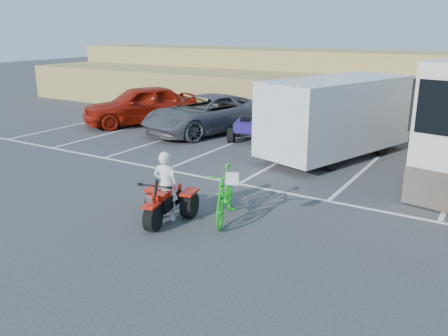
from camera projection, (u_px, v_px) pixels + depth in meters
The scene contains 11 objects.
ground at pixel (191, 210), 11.79m from camera, with size 100.00×100.00×0.00m, color #353537.
parking_stripes at pixel (290, 174), 14.67m from camera, with size 28.00×5.16×0.01m.
grass_embankment at pixel (367, 87), 24.02m from camera, with size 40.00×8.50×3.10m.
red_trike_atv at pixel (164, 221), 11.11m from camera, with size 1.21×1.61×1.05m, color red, non-canonical shape.
rider at pixel (166, 186), 11.01m from camera, with size 0.61×0.40×1.66m, color white.
green_dirt_bike at pixel (225, 194), 11.07m from camera, with size 0.59×2.10×1.26m, color #14BF19.
grey_pickup at pixel (206, 114), 20.29m from camera, with size 2.64×5.73×1.59m, color #4A4C52.
red_car at pixel (140, 105), 21.99m from camera, with size 2.12×5.26×1.79m, color #971608.
cargo_trailer at pixel (337, 115), 16.27m from camera, with size 4.00×6.24×2.71m.
quad_atv_blue at pixel (246, 140), 19.08m from camera, with size 1.23×1.65×1.08m, color navy, non-canonical shape.
quad_atv_green at pixel (299, 151), 17.38m from camera, with size 1.01×1.36×0.89m, color #166016, non-canonical shape.
Camera 1 is at (6.46, -8.93, 4.38)m, focal length 38.00 mm.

